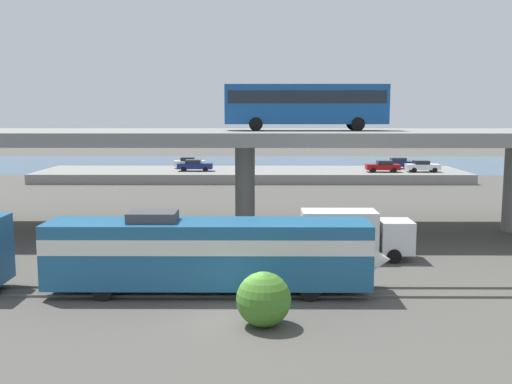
% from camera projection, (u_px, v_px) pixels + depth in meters
% --- Properties ---
extents(ground_plane, '(260.00, 260.00, 0.00)m').
position_uv_depth(ground_plane, '(234.00, 320.00, 26.64)').
color(ground_plane, '#4C4944').
extents(rail_strip_near, '(110.00, 0.12, 0.12)m').
position_uv_depth(rail_strip_near, '(237.00, 296.00, 29.83)').
color(rail_strip_near, '#59544C').
rests_on(rail_strip_near, ground_plane).
extents(rail_strip_far, '(110.00, 0.12, 0.12)m').
position_uv_depth(rail_strip_far, '(238.00, 287.00, 31.36)').
color(rail_strip_far, '#59544C').
rests_on(rail_strip_far, ground_plane).
extents(train_locomotive, '(17.21, 3.04, 4.18)m').
position_uv_depth(train_locomotive, '(224.00, 251.00, 30.32)').
color(train_locomotive, '#1E5984').
rests_on(train_locomotive, ground_plane).
extents(highway_overpass, '(96.00, 11.55, 7.66)m').
position_uv_depth(highway_overpass, '(245.00, 140.00, 45.53)').
color(highway_overpass, gray).
rests_on(highway_overpass, ground_plane).
extents(transit_bus_on_overpass, '(12.00, 2.68, 3.40)m').
position_uv_depth(transit_bus_on_overpass, '(306.00, 103.00, 45.05)').
color(transit_bus_on_overpass, '#14478C').
rests_on(transit_bus_on_overpass, highway_overpass).
extents(service_truck_west, '(6.80, 2.46, 3.04)m').
position_uv_depth(service_truck_west, '(353.00, 233.00, 37.39)').
color(service_truck_west, silver).
rests_on(service_truck_west, ground_plane).
extents(pier_parking_lot, '(56.10, 12.64, 1.25)m').
position_uv_depth(pier_parking_lot, '(251.00, 175.00, 81.06)').
color(pier_parking_lot, gray).
rests_on(pier_parking_lot, ground_plane).
extents(parked_car_0, '(4.57, 1.90, 1.50)m').
position_uv_depth(parked_car_0, '(195.00, 165.00, 79.35)').
color(parked_car_0, navy).
rests_on(parked_car_0, pier_parking_lot).
extents(parked_car_1, '(4.25, 2.00, 1.50)m').
position_uv_depth(parked_car_1, '(422.00, 166.00, 78.21)').
color(parked_car_1, silver).
rests_on(parked_car_1, pier_parking_lot).
extents(parked_car_2, '(4.22, 1.86, 1.50)m').
position_uv_depth(parked_car_2, '(189.00, 163.00, 83.47)').
color(parked_car_2, silver).
rests_on(parked_car_2, pier_parking_lot).
extents(parked_car_3, '(4.32, 1.87, 1.50)m').
position_uv_depth(parked_car_3, '(383.00, 166.00, 78.06)').
color(parked_car_3, maroon).
rests_on(parked_car_3, pier_parking_lot).
extents(parked_car_4, '(4.55, 1.84, 1.50)m').
position_uv_depth(parked_car_4, '(397.00, 163.00, 82.65)').
color(parked_car_4, navy).
rests_on(parked_car_4, pier_parking_lot).
extents(harbor_water, '(140.00, 36.00, 0.01)m').
position_uv_depth(harbor_water, '(253.00, 164.00, 103.94)').
color(harbor_water, '#385B7A').
rests_on(harbor_water, ground_plane).
extents(shrub_right, '(2.36, 2.36, 2.36)m').
position_uv_depth(shrub_right, '(264.00, 299.00, 25.77)').
color(shrub_right, '#417727').
rests_on(shrub_right, ground_plane).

